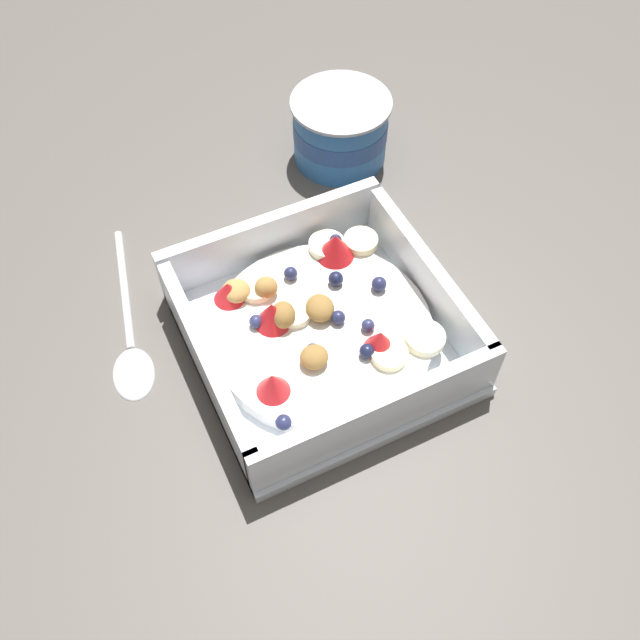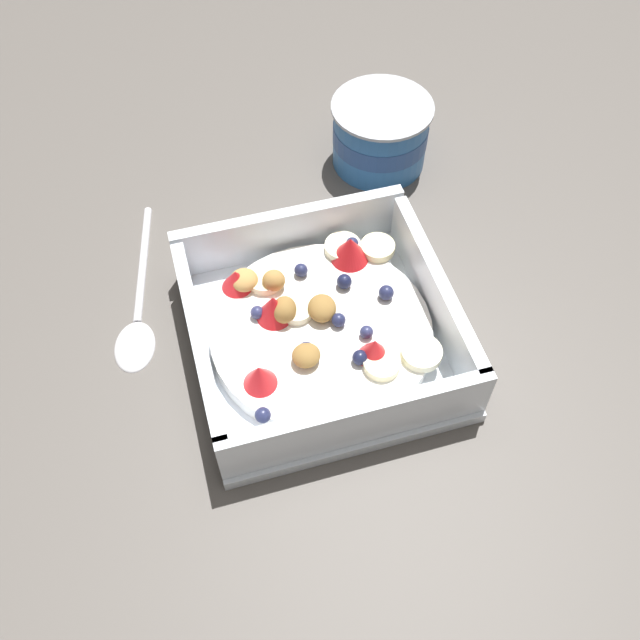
# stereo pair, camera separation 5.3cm
# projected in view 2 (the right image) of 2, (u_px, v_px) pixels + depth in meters

# --- Properties ---
(ground_plane) EXTENTS (2.40, 2.40, 0.00)m
(ground_plane) POSITION_uv_depth(u_px,v_px,m) (344.00, 340.00, 0.55)
(ground_plane) COLOR #56514C
(fruit_bowl) EXTENTS (0.19, 0.19, 0.06)m
(fruit_bowl) POSITION_uv_depth(u_px,v_px,m) (319.00, 327.00, 0.54)
(fruit_bowl) COLOR white
(fruit_bowl) RESTS_ON ground
(spoon) EXTENTS (0.05, 0.17, 0.01)m
(spoon) POSITION_uv_depth(u_px,v_px,m) (136.00, 317.00, 0.56)
(spoon) COLOR silver
(spoon) RESTS_ON ground
(yogurt_cup) EXTENTS (0.09, 0.09, 0.06)m
(yogurt_cup) POSITION_uv_depth(u_px,v_px,m) (380.00, 134.00, 0.65)
(yogurt_cup) COLOR #3370B7
(yogurt_cup) RESTS_ON ground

